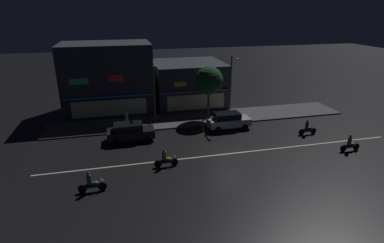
{
  "coord_description": "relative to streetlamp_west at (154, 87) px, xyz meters",
  "views": [
    {
      "loc": [
        -8.54,
        -22.15,
        11.74
      ],
      "look_at": [
        -2.22,
        4.09,
        1.65
      ],
      "focal_mm": 28.79,
      "sensor_mm": 36.0,
      "label": 1
    }
  ],
  "objects": [
    {
      "name": "lane_divider_stripe",
      "position": [
        5.09,
        -8.84,
        -3.96
      ],
      "size": [
        31.04,
        0.16,
        0.01
      ],
      "primitive_type": "cube",
      "color": "beige",
      "rests_on": "ground"
    },
    {
      "name": "parked_car_near_kerb",
      "position": [
        7.06,
        -3.21,
        -3.09
      ],
      "size": [
        4.3,
        1.98,
        1.67
      ],
      "color": "silver",
      "rests_on": "ground"
    },
    {
      "name": "storefront_center_block",
      "position": [
        5.09,
        6.37,
        -1.32
      ],
      "size": [
        8.52,
        8.13,
        5.29
      ],
      "color": "#2D333D",
      "rests_on": "ground"
    },
    {
      "name": "motorcycle_trailing_far",
      "position": [
        -0.46,
        -9.74,
        -3.33
      ],
      "size": [
        1.9,
        0.6,
        1.52
      ],
      "rotation": [
        0.0,
        0.0,
        3.14
      ],
      "color": "black",
      "rests_on": "ground"
    },
    {
      "name": "street_tree",
      "position": [
        5.86,
        -0.01,
        0.37
      ],
      "size": [
        3.06,
        3.06,
        5.74
      ],
      "color": "#473323",
      "rests_on": "sidewalk_far"
    },
    {
      "name": "streetlamp_mid",
      "position": [
        8.17,
        -0.71,
        0.25
      ],
      "size": [
        0.44,
        1.64,
        6.87
      ],
      "color": "#47494C",
      "rests_on": "sidewalk_far"
    },
    {
      "name": "motorcycle_lead",
      "position": [
        13.99,
        -6.61,
        -3.33
      ],
      "size": [
        1.9,
        0.6,
        1.52
      ],
      "rotation": [
        0.0,
        0.0,
        -0.03
      ],
      "color": "black",
      "rests_on": "ground"
    },
    {
      "name": "parked_car_trailing",
      "position": [
        -2.86,
        -3.95,
        -3.09
      ],
      "size": [
        4.3,
        1.98,
        1.67
      ],
      "color": "black",
      "rests_on": "ground"
    },
    {
      "name": "pedestrian_on_sidewalk",
      "position": [
        -3.04,
        -0.31,
        -2.89
      ],
      "size": [
        0.36,
        0.36,
        1.99
      ],
      "rotation": [
        0.0,
        0.0,
        0.63
      ],
      "color": "gray",
      "rests_on": "sidewalk_far"
    },
    {
      "name": "ground_plane",
      "position": [
        5.09,
        -8.84,
        -3.96
      ],
      "size": [
        140.0,
        140.0,
        0.0
      ],
      "primitive_type": "plane",
      "color": "black"
    },
    {
      "name": "streetlamp_west",
      "position": [
        0.0,
        0.0,
        0.0
      ],
      "size": [
        0.44,
        1.64,
        6.4
      ],
      "color": "#47494C",
      "rests_on": "sidewalk_far"
    },
    {
      "name": "motorcycle_following",
      "position": [
        15.45,
        -10.72,
        -3.33
      ],
      "size": [
        1.9,
        0.6,
        1.52
      ],
      "rotation": [
        0.0,
        0.0,
        3.05
      ],
      "color": "black",
      "rests_on": "ground"
    },
    {
      "name": "motorcycle_opposite_lane",
      "position": [
        -5.86,
        -12.03,
        -3.33
      ],
      "size": [
        1.9,
        0.6,
        1.52
      ],
      "rotation": [
        0.0,
        0.0,
        3.05
      ],
      "color": "black",
      "rests_on": "ground"
    },
    {
      "name": "traffic_cone",
      "position": [
        4.4,
        -3.09,
        -3.69
      ],
      "size": [
        0.36,
        0.36,
        0.55
      ],
      "primitive_type": "cone",
      "color": "orange",
      "rests_on": "ground"
    },
    {
      "name": "storefront_left_block",
      "position": [
        -4.72,
        5.63,
        0.01
      ],
      "size": [
        9.99,
        6.65,
        7.96
      ],
      "color": "#2D333D",
      "rests_on": "ground"
    },
    {
      "name": "sidewalk_far",
      "position": [
        5.09,
        0.13,
        -3.89
      ],
      "size": [
        32.67,
        4.5,
        0.14
      ],
      "primitive_type": "cube",
      "color": "#4C4C4F",
      "rests_on": "ground"
    }
  ]
}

